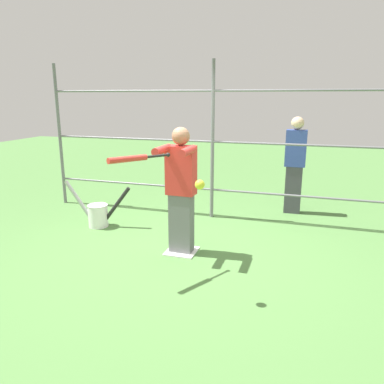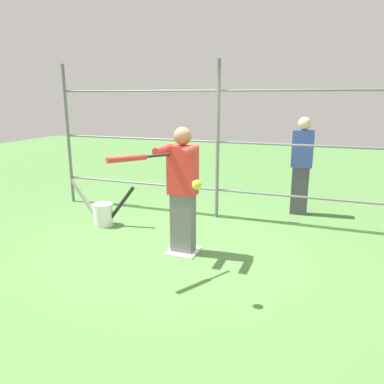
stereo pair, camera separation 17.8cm
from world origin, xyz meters
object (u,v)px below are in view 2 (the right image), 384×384
at_px(softball_in_flight, 197,185).
at_px(bystander_behind_fence, 301,165).
at_px(baseball_bat_swinging, 133,158).
at_px(bat_bucket, 103,213).
at_px(batter, 182,187).

bearing_deg(softball_in_flight, bystander_behind_fence, -102.60).
distance_m(baseball_bat_swinging, softball_in_flight, 0.86).
bearing_deg(softball_in_flight, baseball_bat_swinging, -15.35).
bearing_deg(bystander_behind_fence, softball_in_flight, 77.40).
distance_m(baseball_bat_swinging, bat_bucket, 2.32).
xyz_separation_m(baseball_bat_swinging, bystander_behind_fence, (-1.56, -3.15, -0.51)).
height_order(bat_bucket, bystander_behind_fence, bystander_behind_fence).
relative_size(batter, bystander_behind_fence, 0.98).
bearing_deg(baseball_bat_swinging, bat_bucket, -45.99).
bearing_deg(batter, softball_in_flight, 118.04).
height_order(softball_in_flight, bystander_behind_fence, bystander_behind_fence).
xyz_separation_m(batter, softball_in_flight, (-0.57, 1.07, 0.32)).
height_order(baseball_bat_swinging, bat_bucket, baseball_bat_swinging).
xyz_separation_m(batter, baseball_bat_swinging, (0.24, 0.85, 0.50)).
height_order(baseball_bat_swinging, bystander_behind_fence, bystander_behind_fence).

